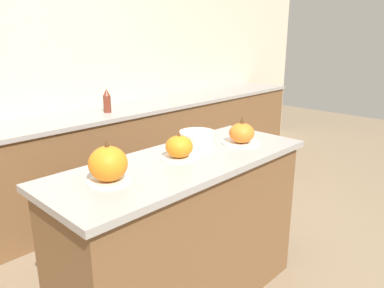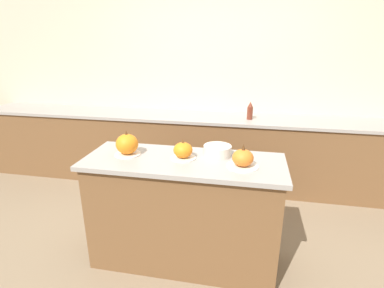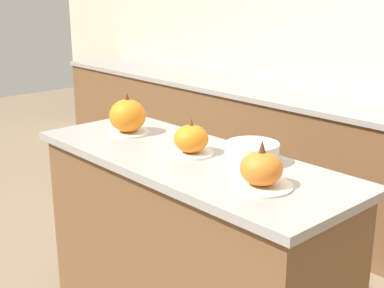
{
  "view_description": "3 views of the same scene",
  "coord_description": "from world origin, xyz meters",
  "px_view_note": "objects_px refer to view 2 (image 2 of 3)",
  "views": [
    {
      "loc": [
        -1.32,
        -1.34,
        1.56
      ],
      "look_at": [
        0.03,
        -0.03,
        0.99
      ],
      "focal_mm": 35.0,
      "sensor_mm": 36.0,
      "label": 1
    },
    {
      "loc": [
        0.47,
        -2.04,
        1.77
      ],
      "look_at": [
        0.06,
        0.04,
        1.03
      ],
      "focal_mm": 28.0,
      "sensor_mm": 36.0,
      "label": 2
    },
    {
      "loc": [
        1.59,
        -1.42,
        1.6
      ],
      "look_at": [
        0.05,
        -0.02,
        0.98
      ],
      "focal_mm": 50.0,
      "sensor_mm": 36.0,
      "label": 3
    }
  ],
  "objects_px": {
    "mixing_bowl": "(217,151)",
    "pumpkin_cake_left": "(127,145)",
    "pumpkin_cake_right": "(243,159)",
    "bottle_tall": "(250,111)",
    "pumpkin_cake_center": "(183,151)"
  },
  "relations": [
    {
      "from": "mixing_bowl",
      "to": "pumpkin_cake_left",
      "type": "bearing_deg",
      "value": -170.93
    },
    {
      "from": "pumpkin_cake_right",
      "to": "bottle_tall",
      "type": "xyz_separation_m",
      "value": [
        0.03,
        1.47,
        0.02
      ]
    },
    {
      "from": "pumpkin_cake_right",
      "to": "mixing_bowl",
      "type": "xyz_separation_m",
      "value": [
        -0.2,
        0.18,
        -0.02
      ]
    },
    {
      "from": "pumpkin_cake_left",
      "to": "mixing_bowl",
      "type": "height_order",
      "value": "pumpkin_cake_left"
    },
    {
      "from": "bottle_tall",
      "to": "pumpkin_cake_left",
      "type": "bearing_deg",
      "value": -123.47
    },
    {
      "from": "mixing_bowl",
      "to": "pumpkin_cake_center",
      "type": "bearing_deg",
      "value": -157.33
    },
    {
      "from": "pumpkin_cake_left",
      "to": "mixing_bowl",
      "type": "relative_size",
      "value": 0.95
    },
    {
      "from": "pumpkin_cake_right",
      "to": "bottle_tall",
      "type": "relative_size",
      "value": 1.1
    },
    {
      "from": "pumpkin_cake_center",
      "to": "bottle_tall",
      "type": "height_order",
      "value": "bottle_tall"
    },
    {
      "from": "pumpkin_cake_right",
      "to": "pumpkin_cake_center",
      "type": "bearing_deg",
      "value": 170.61
    },
    {
      "from": "pumpkin_cake_left",
      "to": "mixing_bowl",
      "type": "distance_m",
      "value": 0.71
    },
    {
      "from": "pumpkin_cake_center",
      "to": "pumpkin_cake_right",
      "type": "distance_m",
      "value": 0.46
    },
    {
      "from": "pumpkin_cake_center",
      "to": "mixing_bowl",
      "type": "relative_size",
      "value": 0.9
    },
    {
      "from": "pumpkin_cake_left",
      "to": "pumpkin_cake_right",
      "type": "bearing_deg",
      "value": -4.33
    },
    {
      "from": "pumpkin_cake_center",
      "to": "bottle_tall",
      "type": "xyz_separation_m",
      "value": [
        0.48,
        1.39,
        0.02
      ]
    }
  ]
}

